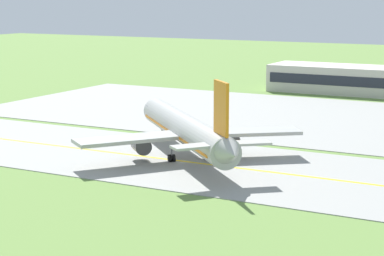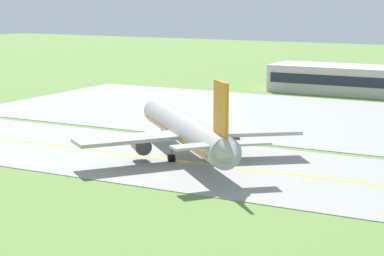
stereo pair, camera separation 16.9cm
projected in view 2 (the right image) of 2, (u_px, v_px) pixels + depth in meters
ground_plane at (185, 162)px, 98.79m from camera, size 500.00×500.00×0.00m
taxiway_strip at (185, 162)px, 98.78m from camera, size 240.00×28.00×0.10m
apron_pad at (343, 121)px, 130.58m from camera, size 140.00×52.00×0.10m
taxiway_centreline at (185, 161)px, 98.77m from camera, size 220.00×0.60×0.01m
airplane_lead at (186, 130)px, 100.21m from camera, size 31.31×31.15×12.70m
terminal_building at (379, 81)px, 164.56m from camera, size 50.48×12.74×7.60m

